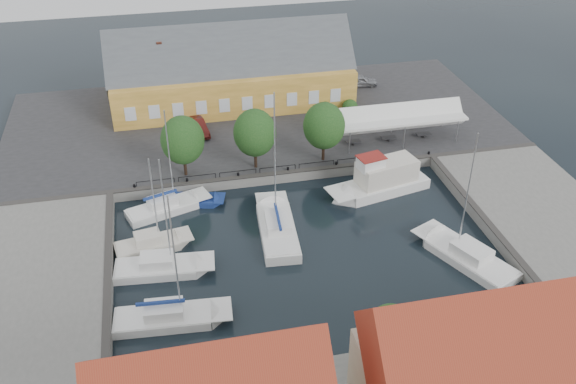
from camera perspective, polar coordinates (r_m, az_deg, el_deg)
The scene contains 19 objects.
ground at distance 55.75m, azimuth 1.33°, elevation -4.54°, with size 140.00×140.00×0.00m, color black.
north_quay at distance 74.75m, azimuth -2.82°, elevation 6.21°, with size 56.00×26.00×1.00m, color #2D2D30.
west_quay at distance 53.98m, azimuth -21.70°, elevation -8.09°, with size 12.00×24.00×1.00m, color slate.
east_quay at distance 62.18m, azimuth 21.93°, elevation -2.30°, with size 12.00×24.00×1.00m, color slate.
quay_edge_fittings at distance 58.91m, azimuth 0.28°, elevation -1.00°, with size 56.00×24.72×0.40m.
warehouse at distance 77.66m, azimuth -5.52°, elevation 10.32°, with size 28.56×14.00×9.55m.
tent_canopy at distance 69.53m, azimuth 9.87°, elevation 6.55°, with size 14.00×4.00×2.83m.
quay_trees at distance 62.80m, azimuth -2.97°, elevation 5.27°, with size 18.20×4.20×6.30m.
car_silver at distance 83.13m, azimuth 6.48°, elevation 9.78°, with size 1.71×4.25×1.45m, color #93959A.
car_red at distance 71.49m, azimuth -8.06°, elevation 5.76°, with size 1.63×4.67×1.54m, color #531613.
center_sailboat at distance 56.74m, azimuth -0.97°, elevation -3.34°, with size 3.74×10.24×13.61m.
trawler at distance 62.73m, azimuth 8.30°, elevation 0.86°, with size 10.71×5.22×5.00m.
east_boat_c at distance 55.72m, azimuth 15.56°, elevation -5.64°, with size 6.69×9.87×12.11m.
west_boat_a at distance 60.63m, azimuth -10.72°, elevation -1.46°, with size 8.22×4.70×10.71m.
west_boat_b at distance 56.15m, azimuth -11.99°, elevation -4.74°, with size 6.87×3.33×9.30m.
west_boat_c at distance 53.52m, azimuth -11.13°, elevation -6.74°, with size 8.37×3.35×11.06m.
west_boat_d at distance 48.99m, azimuth -10.46°, elevation -11.04°, with size 8.95×3.31×11.68m.
launch_sw at distance 45.31m, azimuth -11.80°, elevation -16.12°, with size 5.46×2.09×0.98m.
launch_nw at distance 61.54m, azimuth -8.10°, elevation -0.83°, with size 5.38×3.20×0.88m.
Camera 1 is at (-10.82, -43.13, 33.63)m, focal length 40.00 mm.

